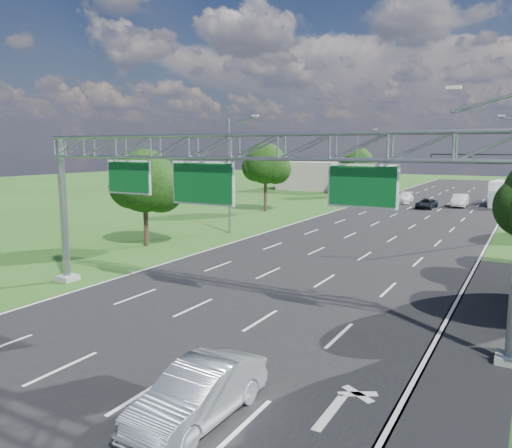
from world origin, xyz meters
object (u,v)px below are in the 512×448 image
Objects in this scene: traffic_signal at (499,166)px; silver_sedan at (198,393)px; sign_gantry at (237,161)px; box_truck at (502,194)px.

silver_sedan is at bearing -93.11° from traffic_signal.
sign_gantry is 1.92× the size of traffic_signal.
traffic_signal is 3.76m from box_truck.
sign_gantry is at bearing 115.98° from silver_sedan.
silver_sedan is (-3.33, -61.33, -4.38)m from traffic_signal.
silver_sedan is at bearing -87.48° from box_truck.
traffic_signal reaches higher than silver_sedan.
sign_gantry is 53.51m from traffic_signal.
sign_gantry is 4.91× the size of silver_sedan.
traffic_signal is 1.43× the size of box_truck.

